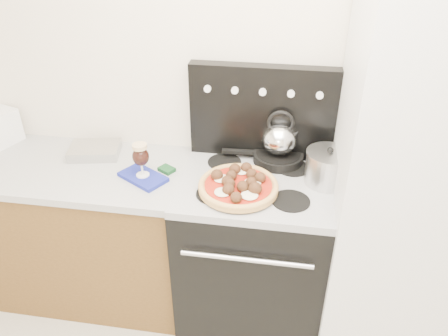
% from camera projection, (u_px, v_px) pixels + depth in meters
% --- Properties ---
extents(room_shell, '(3.52, 3.01, 2.52)m').
position_uv_depth(room_shell, '(204.00, 247.00, 1.28)').
color(room_shell, beige).
rests_on(room_shell, ground).
extents(base_cabinet, '(1.45, 0.60, 0.86)m').
position_uv_depth(base_cabinet, '(68.00, 231.00, 2.61)').
color(base_cabinet, brown).
rests_on(base_cabinet, ground).
extents(countertop, '(1.48, 0.63, 0.04)m').
position_uv_depth(countertop, '(53.00, 167.00, 2.37)').
color(countertop, '#B5B5B5').
rests_on(countertop, base_cabinet).
extents(stove_body, '(0.76, 0.65, 0.88)m').
position_uv_depth(stove_body, '(252.00, 252.00, 2.43)').
color(stove_body, black).
rests_on(stove_body, ground).
extents(cooktop, '(0.76, 0.65, 0.04)m').
position_uv_depth(cooktop, '(255.00, 184.00, 2.19)').
color(cooktop, '#ADADB2').
rests_on(cooktop, stove_body).
extents(backguard, '(0.76, 0.08, 0.50)m').
position_uv_depth(backguard, '(262.00, 112.00, 2.28)').
color(backguard, black).
rests_on(backguard, cooktop).
extents(fridge, '(0.64, 0.68, 1.90)m').
position_uv_depth(fridge, '(403.00, 191.00, 2.05)').
color(fridge, silver).
rests_on(fridge, ground).
extents(foil_sheet, '(0.30, 0.25, 0.05)m').
position_uv_depth(foil_sheet, '(95.00, 150.00, 2.43)').
color(foil_sheet, silver).
rests_on(foil_sheet, countertop).
extents(oven_mitt, '(0.28, 0.25, 0.02)m').
position_uv_depth(oven_mitt, '(143.00, 177.00, 2.23)').
color(oven_mitt, navy).
rests_on(oven_mitt, countertop).
extents(beer_glass, '(0.09, 0.09, 0.18)m').
position_uv_depth(beer_glass, '(141.00, 160.00, 2.17)').
color(beer_glass, black).
rests_on(beer_glass, oven_mitt).
extents(pizza_pan, '(0.44, 0.44, 0.01)m').
position_uv_depth(pizza_pan, '(238.00, 190.00, 2.10)').
color(pizza_pan, black).
rests_on(pizza_pan, cooktop).
extents(pizza, '(0.49, 0.49, 0.05)m').
position_uv_depth(pizza, '(238.00, 185.00, 2.08)').
color(pizza, gold).
rests_on(pizza, pizza_pan).
extents(skillet, '(0.28, 0.28, 0.05)m').
position_uv_depth(skillet, '(278.00, 157.00, 2.33)').
color(skillet, black).
rests_on(skillet, cooktop).
extents(tea_kettle, '(0.23, 0.23, 0.21)m').
position_uv_depth(tea_kettle, '(280.00, 136.00, 2.26)').
color(tea_kettle, white).
rests_on(tea_kettle, skillet).
extents(stock_pot, '(0.23, 0.23, 0.16)m').
position_uv_depth(stock_pot, '(328.00, 168.00, 2.13)').
color(stock_pot, silver).
rests_on(stock_pot, cooktop).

